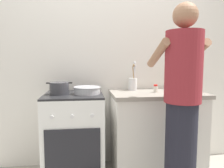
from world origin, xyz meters
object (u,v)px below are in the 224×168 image
object	(u,v)px
pot	(59,88)
spice_bottle	(156,89)
stove_range	(74,136)
mixing_bowl	(87,90)
person	(182,107)
utensil_crock	(133,83)
oil_bottle	(180,83)

from	to	relation	value
pot	spice_bottle	world-z (taller)	pot
stove_range	mixing_bowl	size ratio (longest dim) A/B	3.21
person	spice_bottle	bearing A→B (deg)	93.69
stove_range	utensil_crock	size ratio (longest dim) A/B	2.69
stove_range	person	bearing A→B (deg)	-32.01
stove_range	spice_bottle	world-z (taller)	spice_bottle
mixing_bowl	oil_bottle	bearing A→B (deg)	-1.69
spice_bottle	stove_range	bearing A→B (deg)	179.32
stove_range	oil_bottle	xyz separation A→B (m)	(1.14, -0.06, 0.56)
stove_range	person	xyz separation A→B (m)	(0.92, -0.57, 0.41)
oil_bottle	spice_bottle	bearing A→B (deg)	169.80
person	mixing_bowl	bearing A→B (deg)	144.92
oil_bottle	mixing_bowl	bearing A→B (deg)	178.31
mixing_bowl	spice_bottle	world-z (taller)	spice_bottle
stove_range	pot	size ratio (longest dim) A/B	3.46
oil_bottle	person	world-z (taller)	person
pot	person	bearing A→B (deg)	-27.52
pot	oil_bottle	world-z (taller)	oil_bottle
mixing_bowl	stove_range	bearing A→B (deg)	168.79
spice_bottle	person	xyz separation A→B (m)	(0.04, -0.56, -0.08)
mixing_bowl	oil_bottle	size ratio (longest dim) A/B	1.09
utensil_crock	mixing_bowl	bearing A→B (deg)	-157.59
spice_bottle	oil_bottle	world-z (taller)	oil_bottle
stove_range	spice_bottle	distance (m)	1.01
mixing_bowl	oil_bottle	world-z (taller)	oil_bottle
oil_bottle	person	distance (m)	0.58
mixing_bowl	oil_bottle	xyz separation A→B (m)	(1.00, -0.03, 0.07)
spice_bottle	oil_bottle	distance (m)	0.27
utensil_crock	spice_bottle	distance (m)	0.29
mixing_bowl	person	size ratio (longest dim) A/B	0.17
stove_range	person	world-z (taller)	person
oil_bottle	stove_range	bearing A→B (deg)	177.12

